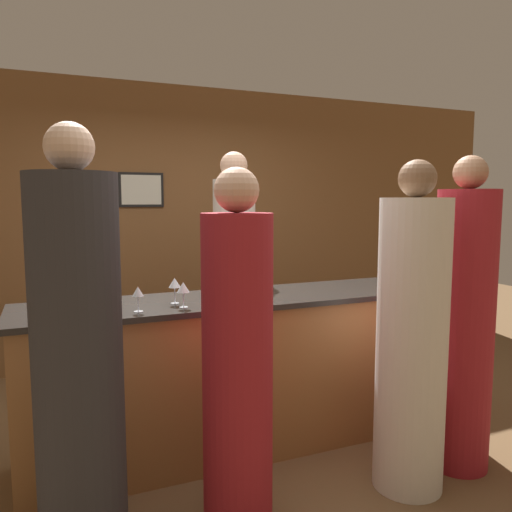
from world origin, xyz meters
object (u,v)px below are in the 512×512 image
bartender (234,283)px  guest_0 (237,362)px  guest_1 (463,326)px  wine_bottle_0 (224,277)px  guest_3 (412,341)px  guest_2 (78,366)px

bartender → guest_0: (-0.57, -1.58, -0.12)m
guest_1 → wine_bottle_0: bearing=143.1°
guest_0 → wine_bottle_0: bearing=74.9°
guest_1 → guest_3: bearing=-172.1°
guest_1 → guest_2: guest_2 is taller
guest_0 → guest_2: guest_2 is taller
guest_0 → guest_2: 0.76m
bartender → guest_3: bartender is taller
guest_0 → wine_bottle_0: guest_0 is taller
guest_3 → wine_bottle_0: 1.28m
guest_1 → guest_2: (-2.21, 0.03, 0.03)m
bartender → guest_0: 1.68m
guest_0 → wine_bottle_0: (0.24, 0.89, 0.29)m
guest_2 → wine_bottle_0: (0.99, 0.88, 0.21)m
guest_0 → guest_3: bearing=-5.1°
guest_1 → bartender: bearing=118.9°
wine_bottle_0 → guest_2: bearing=-138.2°
guest_2 → wine_bottle_0: bearing=41.8°
bartender → guest_2: bearing=50.0°
bartender → guest_2: 2.06m
guest_1 → guest_3: guest_1 is taller
guest_0 → bartender: bearing=70.1°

